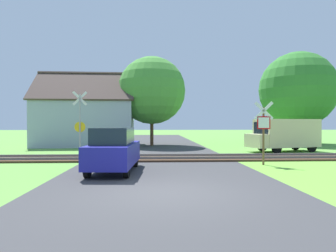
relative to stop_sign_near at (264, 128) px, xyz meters
name	(u,v)px	position (x,y,z in m)	size (l,w,h in m)	color
ground_plane	(166,193)	(-4.82, -5.39, -1.75)	(160.00, 160.00, 0.00)	#5B933D
road_asphalt	(163,179)	(-4.82, -3.39, -1.74)	(7.82, 80.00, 0.01)	#38383A
rail_track	(160,158)	(-4.82, 2.47, -1.69)	(60.00, 2.60, 0.22)	#422D1E
stop_sign_near	(264,128)	(0.00, 0.00, 0.00)	(0.87, 0.21, 2.99)	brown
crossing_sign_far	(80,121)	(-9.58, 4.46, 0.37)	(0.87, 0.19, 3.90)	#9E9EA5
house	(87,121)	(-11.02, 13.00, 0.39)	(8.59, 6.82, 6.51)	#99A3B7
tree_far	(298,90)	(8.45, 13.86, 3.37)	(7.10, 7.10, 8.68)	#513823
tree_center	(152,91)	(-5.30, 12.62, 3.10)	(5.93, 5.93, 7.81)	#513823
mail_truck	(285,134)	(3.88, 6.41, -0.51)	(5.22, 3.08, 2.24)	beige
parked_car	(114,150)	(-6.74, -1.69, -0.85)	(1.88, 4.09, 1.78)	navy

